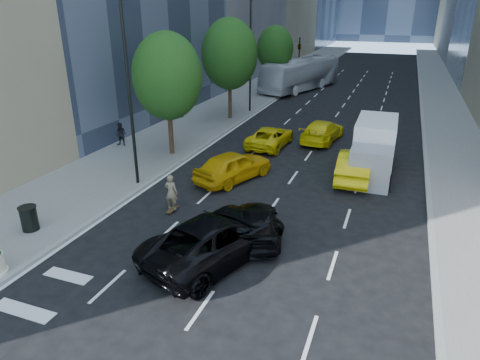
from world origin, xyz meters
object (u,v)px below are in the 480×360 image
at_px(skateboarder, 171,195).
at_px(black_sedan_lincoln, 217,237).
at_px(black_sedan_mercedes, 257,223).
at_px(box_truck, 374,147).
at_px(city_bus, 301,74).
at_px(trash_can, 29,219).

bearing_deg(skateboarder, black_sedan_lincoln, 138.63).
xyz_separation_m(black_sedan_lincoln, black_sedan_mercedes, (0.92, 2.00, -0.22)).
xyz_separation_m(black_sedan_mercedes, box_truck, (3.80, 9.42, 0.85)).
height_order(skateboarder, city_bus, city_bus).
distance_m(skateboarder, black_sedan_mercedes, 4.53).
relative_size(box_truck, trash_can, 6.01).
height_order(black_sedan_mercedes, city_bus, city_bus).
xyz_separation_m(skateboarder, city_bus, (-1.56, 32.66, 0.92)).
distance_m(black_sedan_mercedes, trash_can, 9.51).
xyz_separation_m(black_sedan_lincoln, city_bus, (-5.08, 35.52, 0.92)).
xyz_separation_m(city_bus, trash_can, (-3.01, -36.54, -1.11)).
bearing_deg(black_sedan_lincoln, city_bus, -61.35).
relative_size(skateboarder, black_sedan_mercedes, 0.39).
bearing_deg(skateboarder, black_sedan_mercedes, 166.81).
relative_size(skateboarder, trash_can, 1.68).
distance_m(skateboarder, trash_can, 6.00).
relative_size(skateboarder, city_bus, 0.13).
height_order(black_sedan_lincoln, city_bus, city_bus).
xyz_separation_m(black_sedan_mercedes, trash_can, (-9.01, -3.03, 0.03)).
height_order(black_sedan_mercedes, box_truck, box_truck).
bearing_deg(box_truck, trash_can, -136.43).
distance_m(black_sedan_mercedes, box_truck, 10.19).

